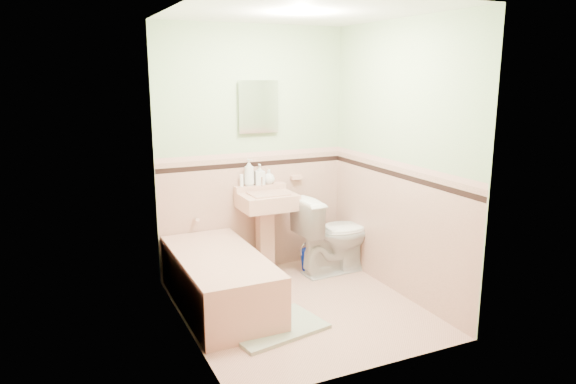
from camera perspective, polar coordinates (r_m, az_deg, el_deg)
name	(u,v)px	position (r m, az deg, el deg)	size (l,w,h in m)	color
floor	(300,308)	(4.82, 1.28, -12.28)	(2.20, 2.20, 0.00)	tan
ceiling	(301,12)	(4.39, 1.44, 18.77)	(2.20, 2.20, 0.00)	white
wall_back	(253,151)	(5.43, -3.77, 4.36)	(2.50, 2.50, 0.00)	beige
wall_front	(375,196)	(3.51, 9.29, -0.42)	(2.50, 2.50, 0.00)	beige
wall_left	(182,179)	(4.10, -11.28, 1.42)	(2.50, 2.50, 0.00)	beige
wall_right	(399,161)	(4.96, 11.81, 3.31)	(2.50, 2.50, 0.00)	beige
wainscot_back	(254,213)	(5.56, -3.63, -2.30)	(2.00, 2.00, 0.00)	#D2A28C
wainscot_front	(370,289)	(3.71, 8.83, -10.19)	(2.00, 2.00, 0.00)	#D2A28C
wainscot_left	(187,260)	(4.28, -10.75, -7.13)	(2.20, 2.20, 0.00)	#D2A28C
wainscot_right	(395,229)	(5.09, 11.37, -3.93)	(2.20, 2.20, 0.00)	#D2A28C
accent_back	(254,164)	(5.44, -3.68, 2.98)	(2.00, 2.00, 0.00)	black
accent_front	(373,215)	(3.55, 9.06, -2.40)	(2.00, 2.00, 0.00)	black
accent_left	(185,195)	(4.14, -10.97, -0.32)	(2.20, 2.20, 0.00)	black
accent_right	(397,175)	(4.97, 11.58, 1.82)	(2.20, 2.20, 0.00)	black
cap_back	(254,155)	(5.42, -3.70, 4.03)	(2.00, 2.00, 0.00)	#CF9D8E
cap_front	(373,200)	(3.53, 9.11, -0.83)	(2.00, 2.00, 0.00)	#CF9D8E
cap_left	(185,182)	(4.11, -11.02, 1.03)	(2.20, 2.20, 0.00)	#CF9D8E
cap_right	(397,164)	(4.95, 11.63, 2.96)	(2.20, 2.20, 0.00)	#CF9D8E
bathtub	(220,282)	(4.80, -7.35, -9.57)	(0.70, 1.50, 0.45)	tan
tub_faucet	(196,218)	(5.33, -9.82, -2.79)	(0.04, 0.04, 0.12)	silver
sink	(267,235)	(5.42, -2.23, -4.58)	(0.54, 0.48, 0.85)	tan
sink_faucet	(262,182)	(5.41, -2.85, 1.12)	(0.02, 0.02, 0.10)	silver
medicine_cabinet	(258,107)	(5.38, -3.22, 9.11)	(0.39, 0.04, 0.49)	white
soap_dish	(296,177)	(5.63, 0.89, 1.59)	(0.12, 0.07, 0.04)	tan
soap_bottle_left	(249,172)	(5.39, -4.19, 2.11)	(0.10, 0.11, 0.27)	#B2B2B2
soap_bottle_mid	(260,174)	(5.43, -3.07, 1.90)	(0.10, 0.10, 0.21)	#B2B2B2
soap_bottle_right	(269,176)	(5.48, -2.06, 1.67)	(0.12, 0.12, 0.15)	#B2B2B2
tube	(242,180)	(5.38, -5.00, 1.25)	(0.04, 0.04, 0.12)	white
toilet	(333,234)	(5.51, 4.89, -4.52)	(0.46, 0.80, 0.82)	white
bucket	(310,260)	(5.65, 2.40, -7.27)	(0.21, 0.21, 0.21)	#031CA0
bath_mat	(275,327)	(4.45, -1.39, -14.29)	(0.77, 0.51, 0.03)	gray
shoe	(266,324)	(4.40, -2.41, -13.91)	(0.17, 0.08, 0.07)	#BF1E59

